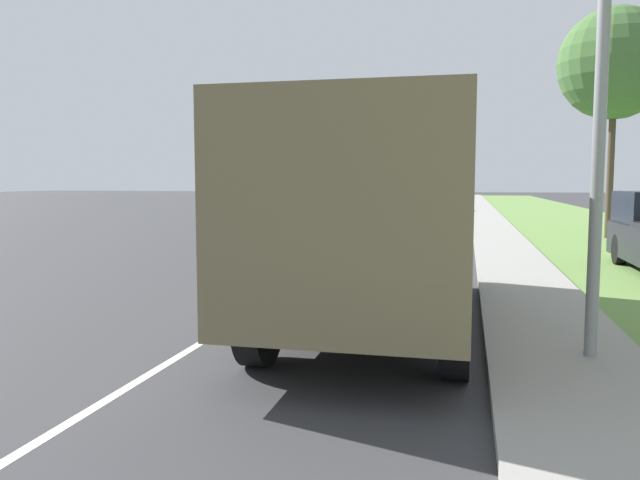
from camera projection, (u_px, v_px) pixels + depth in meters
The scene contains 9 objects.
ground_plane at pixel (408, 217), 36.86m from camera, with size 180.00×180.00×0.00m, color #38383A.
lane_centre_stripe at pixel (408, 217), 36.86m from camera, with size 0.12×120.00×0.00m.
sidewalk_right at pixel (487, 217), 35.83m from camera, with size 1.80×120.00×0.12m.
grass_strip_right at pixel (568, 219), 34.83m from camera, with size 7.00×120.00×0.02m.
military_truck at pixel (382, 211), 8.95m from camera, with size 2.49×7.43×2.97m.
car_nearest_ahead at pixel (300, 226), 20.89m from camera, with size 1.87×4.12×1.37m.
car_second_ahead at pixel (371, 205), 35.04m from camera, with size 1.82×4.02×1.74m.
car_third_ahead at pixel (439, 202), 43.04m from camera, with size 1.77×4.20×1.46m.
tree_mid_right at pixel (615, 64), 22.43m from camera, with size 4.00×4.00×8.32m.
Camera 1 is at (3.34, 2.95, 2.10)m, focal length 35.00 mm.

